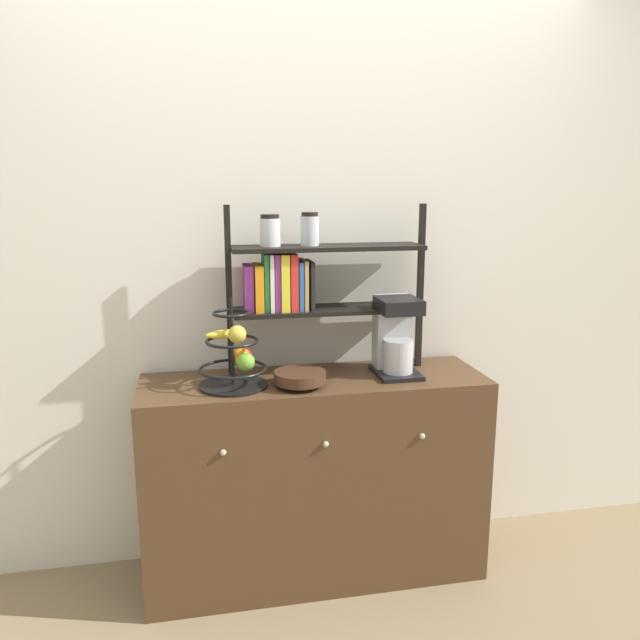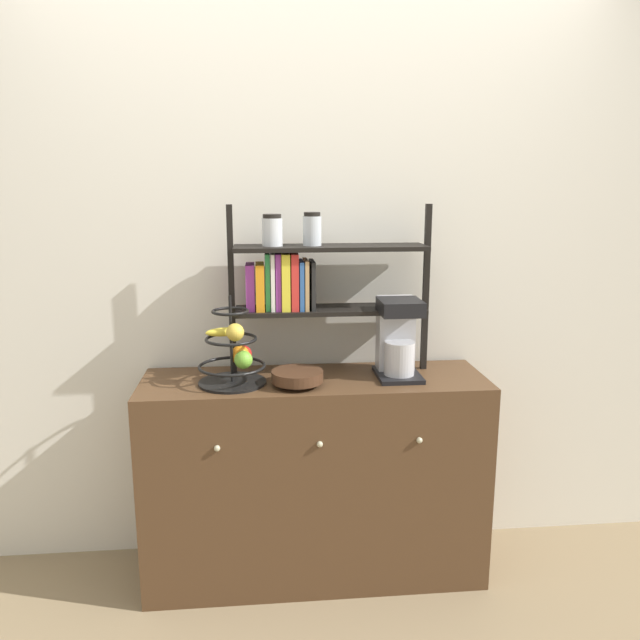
% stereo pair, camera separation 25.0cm
% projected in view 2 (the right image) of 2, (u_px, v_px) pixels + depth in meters
% --- Properties ---
extents(ground_plane, '(12.00, 12.00, 0.00)m').
position_uv_depth(ground_plane, '(320.00, 601.00, 2.53)').
color(ground_plane, '#847051').
extents(wall_back, '(7.00, 0.05, 2.60)m').
position_uv_depth(wall_back, '(309.00, 267.00, 2.71)').
color(wall_back, silver).
rests_on(wall_back, ground_plane).
extents(sideboard, '(1.41, 0.45, 0.87)m').
position_uv_depth(sideboard, '(315.00, 477.00, 2.64)').
color(sideboard, '#4C331E').
rests_on(sideboard, ground_plane).
extents(coffee_maker, '(0.18, 0.23, 0.33)m').
position_uv_depth(coffee_maker, '(398.00, 337.00, 2.56)').
color(coffee_maker, black).
rests_on(coffee_maker, sideboard).
extents(fruit_stand, '(0.27, 0.27, 0.36)m').
position_uv_depth(fruit_stand, '(235.00, 355.00, 2.46)').
color(fruit_stand, black).
rests_on(fruit_stand, sideboard).
extents(wooden_bowl, '(0.21, 0.21, 0.06)m').
position_uv_depth(wooden_bowl, '(297.00, 377.00, 2.45)').
color(wooden_bowl, '#422819').
rests_on(wooden_bowl, sideboard).
extents(shelf_hutch, '(0.83, 0.20, 0.70)m').
position_uv_depth(shelf_hutch, '(302.00, 277.00, 2.56)').
color(shelf_hutch, black).
rests_on(shelf_hutch, sideboard).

